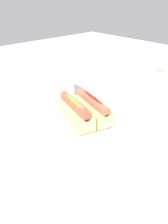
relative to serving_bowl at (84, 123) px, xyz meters
The scene contains 7 objects.
ground_plane 0.03m from the serving_bowl, 16.34° to the right, with size 2.40×2.40×0.00m, color beige.
serving_bowl is the anchor object (origin of this frame).
hotdog_front 0.05m from the serving_bowl, 106.73° to the right, with size 0.16×0.09×0.06m.
hotdog_back 0.05m from the serving_bowl, 73.27° to the left, with size 0.16×0.09×0.06m.
water_glass 0.22m from the serving_bowl, 11.32° to the right, with size 0.07×0.07×0.09m.
paper_towel_roll 0.28m from the serving_bowl, 75.03° to the left, with size 0.11×0.11×0.13m.
napkin_box 0.23m from the serving_bowl, 159.54° to the left, with size 0.11×0.04×0.15m, color white.
Camera 1 is at (0.42, -0.40, 0.37)m, focal length 38.16 mm.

